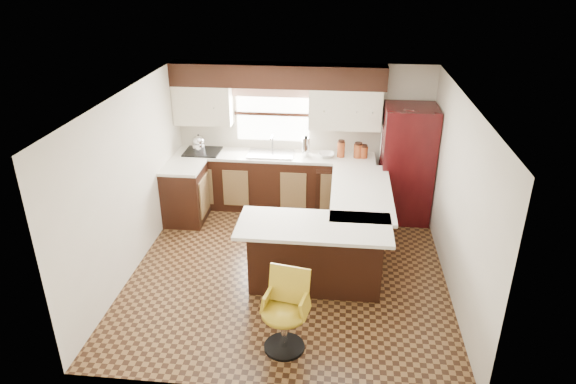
# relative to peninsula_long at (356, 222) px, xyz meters

# --- Properties ---
(floor) EXTENTS (4.40, 4.40, 0.00)m
(floor) POSITION_rel_peninsula_long_xyz_m (-0.90, -0.62, -0.45)
(floor) COLOR #49301A
(floor) RESTS_ON ground
(ceiling) EXTENTS (4.40, 4.40, 0.00)m
(ceiling) POSITION_rel_peninsula_long_xyz_m (-0.90, -0.62, 1.95)
(ceiling) COLOR silver
(ceiling) RESTS_ON wall_back
(wall_back) EXTENTS (4.40, 0.00, 4.40)m
(wall_back) POSITION_rel_peninsula_long_xyz_m (-0.90, 1.58, 0.75)
(wall_back) COLOR beige
(wall_back) RESTS_ON floor
(wall_front) EXTENTS (4.40, 0.00, 4.40)m
(wall_front) POSITION_rel_peninsula_long_xyz_m (-0.90, -2.83, 0.75)
(wall_front) COLOR beige
(wall_front) RESTS_ON floor
(wall_left) EXTENTS (0.00, 4.40, 4.40)m
(wall_left) POSITION_rel_peninsula_long_xyz_m (-3.00, -0.62, 0.75)
(wall_left) COLOR beige
(wall_left) RESTS_ON floor
(wall_right) EXTENTS (0.00, 4.40, 4.40)m
(wall_right) POSITION_rel_peninsula_long_xyz_m (1.20, -0.62, 0.75)
(wall_right) COLOR beige
(wall_right) RESTS_ON floor
(base_cab_back) EXTENTS (3.30, 0.60, 0.90)m
(base_cab_back) POSITION_rel_peninsula_long_xyz_m (-1.35, 1.28, 0.00)
(base_cab_back) COLOR black
(base_cab_back) RESTS_ON floor
(base_cab_left) EXTENTS (0.60, 0.70, 0.90)m
(base_cab_left) POSITION_rel_peninsula_long_xyz_m (-2.70, 0.62, 0.00)
(base_cab_left) COLOR black
(base_cab_left) RESTS_ON floor
(counter_back) EXTENTS (3.30, 0.60, 0.04)m
(counter_back) POSITION_rel_peninsula_long_xyz_m (-1.35, 1.28, 0.47)
(counter_back) COLOR silver
(counter_back) RESTS_ON base_cab_back
(counter_left) EXTENTS (0.60, 0.70, 0.04)m
(counter_left) POSITION_rel_peninsula_long_xyz_m (-2.70, 0.62, 0.47)
(counter_left) COLOR silver
(counter_left) RESTS_ON base_cab_left
(soffit) EXTENTS (3.40, 0.35, 0.36)m
(soffit) POSITION_rel_peninsula_long_xyz_m (-1.30, 1.40, 1.77)
(soffit) COLOR black
(soffit) RESTS_ON wall_back
(upper_cab_left) EXTENTS (0.94, 0.35, 0.64)m
(upper_cab_left) POSITION_rel_peninsula_long_xyz_m (-2.52, 1.40, 1.27)
(upper_cab_left) COLOR beige
(upper_cab_left) RESTS_ON wall_back
(upper_cab_right) EXTENTS (1.14, 0.35, 0.64)m
(upper_cab_right) POSITION_rel_peninsula_long_xyz_m (-0.22, 1.40, 1.27)
(upper_cab_right) COLOR beige
(upper_cab_right) RESTS_ON wall_back
(window_pane) EXTENTS (1.20, 0.02, 0.90)m
(window_pane) POSITION_rel_peninsula_long_xyz_m (-1.40, 1.56, 1.10)
(window_pane) COLOR white
(window_pane) RESTS_ON wall_back
(valance) EXTENTS (1.30, 0.06, 0.18)m
(valance) POSITION_rel_peninsula_long_xyz_m (-1.40, 1.52, 1.49)
(valance) COLOR #D19B93
(valance) RESTS_ON wall_back
(sink) EXTENTS (0.75, 0.45, 0.03)m
(sink) POSITION_rel_peninsula_long_xyz_m (-1.40, 1.25, 0.51)
(sink) COLOR #B2B2B7
(sink) RESTS_ON counter_back
(dishwasher) EXTENTS (0.58, 0.03, 0.78)m
(dishwasher) POSITION_rel_peninsula_long_xyz_m (-0.35, 0.99, -0.02)
(dishwasher) COLOR black
(dishwasher) RESTS_ON floor
(cooktop) EXTENTS (0.58, 0.50, 0.02)m
(cooktop) POSITION_rel_peninsula_long_xyz_m (-2.55, 1.25, 0.51)
(cooktop) COLOR black
(cooktop) RESTS_ON counter_back
(peninsula_long) EXTENTS (0.60, 1.95, 0.90)m
(peninsula_long) POSITION_rel_peninsula_long_xyz_m (0.00, 0.00, 0.00)
(peninsula_long) COLOR black
(peninsula_long) RESTS_ON floor
(peninsula_return) EXTENTS (1.65, 0.60, 0.90)m
(peninsula_return) POSITION_rel_peninsula_long_xyz_m (-0.53, -0.97, 0.00)
(peninsula_return) COLOR black
(peninsula_return) RESTS_ON floor
(counter_pen_long) EXTENTS (0.84, 1.95, 0.04)m
(counter_pen_long) POSITION_rel_peninsula_long_xyz_m (0.05, 0.00, 0.47)
(counter_pen_long) COLOR silver
(counter_pen_long) RESTS_ON peninsula_long
(counter_pen_return) EXTENTS (1.89, 0.84, 0.04)m
(counter_pen_return) POSITION_rel_peninsula_long_xyz_m (-0.55, -1.06, 0.47)
(counter_pen_return) COLOR silver
(counter_pen_return) RESTS_ON peninsula_return
(refrigerator) EXTENTS (0.80, 0.76, 1.86)m
(refrigerator) POSITION_rel_peninsula_long_xyz_m (0.78, 1.13, 0.48)
(refrigerator) COLOR #34080A
(refrigerator) RESTS_ON floor
(bar_chair) EXTENTS (0.57, 0.57, 0.92)m
(bar_chair) POSITION_rel_peninsula_long_xyz_m (-0.78, -2.19, 0.01)
(bar_chair) COLOR gold
(bar_chair) RESTS_ON floor
(kettle) EXTENTS (0.21, 0.21, 0.29)m
(kettle) POSITION_rel_peninsula_long_xyz_m (-2.60, 1.26, 0.66)
(kettle) COLOR silver
(kettle) RESTS_ON cooktop
(percolator) EXTENTS (0.13, 0.13, 0.31)m
(percolator) POSITION_rel_peninsula_long_xyz_m (-0.83, 1.28, 0.65)
(percolator) COLOR silver
(percolator) RESTS_ON counter_back
(mixing_bowl) EXTENTS (0.30, 0.30, 0.06)m
(mixing_bowl) POSITION_rel_peninsula_long_xyz_m (-0.49, 1.28, 0.53)
(mixing_bowl) COLOR white
(mixing_bowl) RESTS_ON counter_back
(canister_large) EXTENTS (0.12, 0.12, 0.25)m
(canister_large) POSITION_rel_peninsula_long_xyz_m (-0.26, 1.30, 0.62)
(canister_large) COLOR #923E1A
(canister_large) RESTS_ON counter_back
(canister_med) EXTENTS (0.14, 0.14, 0.22)m
(canister_med) POSITION_rel_peninsula_long_xyz_m (0.02, 1.30, 0.61)
(canister_med) COLOR #923E1A
(canister_med) RESTS_ON counter_back
(canister_small) EXTENTS (0.14, 0.14, 0.19)m
(canister_small) POSITION_rel_peninsula_long_xyz_m (0.11, 1.30, 0.59)
(canister_small) COLOR #923E1A
(canister_small) RESTS_ON counter_back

